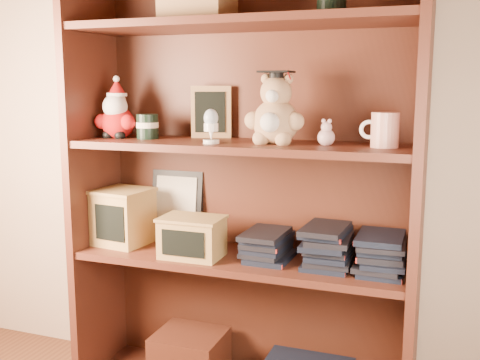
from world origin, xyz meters
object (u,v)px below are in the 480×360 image
(teacher_mug, at_px, (384,130))
(treats_box, at_px, (123,216))
(bookcase, at_px, (244,189))
(grad_teddy_bear, at_px, (275,115))

(teacher_mug, distance_m, treats_box, 1.00)
(bookcase, xyz_separation_m, treats_box, (-0.46, -0.05, -0.12))
(teacher_mug, height_order, treats_box, teacher_mug)
(bookcase, height_order, treats_box, bookcase)
(treats_box, bearing_deg, teacher_mug, 0.05)
(grad_teddy_bear, bearing_deg, bookcase, 155.65)
(grad_teddy_bear, bearing_deg, treats_box, 179.37)
(grad_teddy_bear, distance_m, teacher_mug, 0.35)
(grad_teddy_bear, height_order, teacher_mug, grad_teddy_bear)
(treats_box, bearing_deg, bookcase, 6.33)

